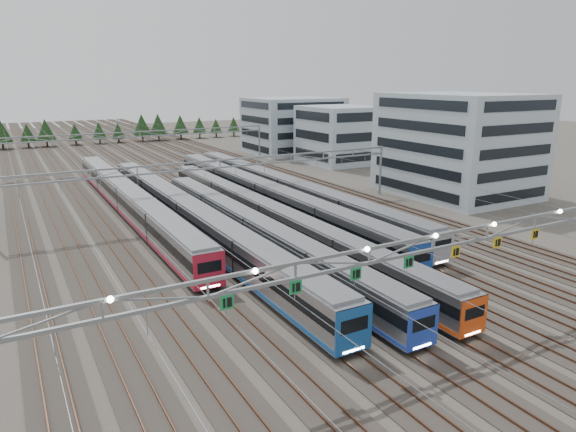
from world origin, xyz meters
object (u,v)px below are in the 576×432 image
gantry_mid (220,170)px  gantry_far (140,138)px  train_d (269,216)px  train_e (264,195)px  depot_bldg_mid (338,135)px  train_b (189,216)px  train_f (286,190)px  depot_bldg_south (458,145)px  train_a (128,199)px  gantry_near (433,246)px  depot_bldg_north (293,125)px  train_c (254,231)px

gantry_mid → gantry_far: same height
train_d → gantry_mid: (-2.25, 10.02, 4.41)m
train_e → depot_bldg_mid: bearing=42.1°
train_b → train_f: 19.62m
gantry_mid → depot_bldg_south: depot_bldg_south is taller
train_e → train_b: bearing=-155.1°
train_e → train_a: bearing=159.7°
gantry_near → depot_bldg_south: 52.12m
train_a → depot_bldg_mid: 57.59m
train_f → gantry_far: gantry_far is taller
train_e → gantry_near: size_ratio=1.15×
gantry_far → depot_bldg_south: bearing=-52.4°
train_f → depot_bldg_north: 57.66m
gantry_near → depot_bldg_south: depot_bldg_south is taller
train_e → depot_bldg_north: 61.35m
train_f → depot_bldg_north: bearing=59.2°
train_f → train_d: bearing=-127.5°
train_b → depot_bldg_south: size_ratio=3.10×
train_a → train_b: size_ratio=0.94×
train_a → train_c: 23.91m
train_d → depot_bldg_north: (38.43, 61.07, 4.96)m
gantry_far → train_a: bearing=-106.4°
train_b → train_d: (9.00, -3.91, -0.23)m
gantry_mid → train_e: bearing=1.4°
gantry_near → depot_bldg_north: bearing=65.9°
train_f → gantry_far: size_ratio=1.14×
train_b → train_e: 14.89m
train_a → depot_bldg_mid: (52.12, 24.14, 4.12)m
train_f → train_a: bearing=167.1°
train_b → train_e: (13.50, 6.27, -0.02)m
train_b → gantry_far: (6.75, 51.11, 4.17)m
train_e → depot_bldg_south: depot_bldg_south is taller
gantry_mid → depot_bldg_south: size_ratio=2.56×
train_a → train_d: 21.59m
train_b → depot_bldg_north: 74.43m
train_a → train_c: train_a is taller
train_a → gantry_mid: (11.25, -6.83, 4.18)m
gantry_far → depot_bldg_south: size_ratio=2.56×
train_f → gantry_mid: gantry_mid is taller
train_c → depot_bldg_north: depot_bldg_north is taller
train_d → depot_bldg_mid: (38.62, 40.99, 4.35)m
gantry_near → depot_bldg_north: depot_bldg_north is taller
train_b → gantry_far: bearing=82.5°
train_d → train_f: (9.00, 11.71, 0.21)m
train_e → train_f: bearing=18.8°
train_d → depot_bldg_north: 72.33m
train_e → train_c: bearing=-120.2°
train_e → depot_bldg_north: bearing=56.3°
depot_bldg_south → train_c: bearing=-167.0°
gantry_far → depot_bldg_mid: 43.22m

